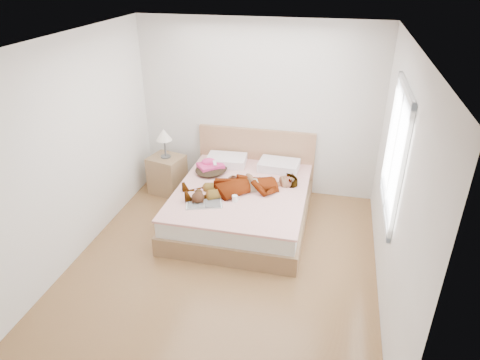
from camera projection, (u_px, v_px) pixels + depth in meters
The scene contains 11 objects.
ground at pixel (224, 262), 5.22m from camera, with size 4.00×4.00×0.00m, color #4F2C18.
woman at pixel (242, 183), 5.73m from camera, with size 0.60×1.61×0.22m, color silver.
hair at pixel (211, 169), 6.26m from camera, with size 0.46×0.56×0.08m, color black.
phone at pixel (215, 163), 6.15m from camera, with size 0.04×0.09×0.01m, color silver.
room_shell at pixel (395, 153), 4.43m from camera, with size 4.00×4.00×4.00m.
bed at pixel (243, 201), 5.98m from camera, with size 1.80×2.08×1.00m.
towel at pixel (210, 166), 6.27m from camera, with size 0.45×0.44×0.18m.
magazine at pixel (204, 203), 5.46m from camera, with size 0.53×0.43×0.03m.
coffee_mug at pixel (235, 198), 5.49m from camera, with size 0.11×0.09×0.08m.
plush_toy at pixel (198, 197), 5.47m from camera, with size 0.20×0.27×0.14m.
nightstand at pixel (167, 172), 6.64m from camera, with size 0.58×0.54×1.05m.
Camera 1 is at (1.13, -4.01, 3.30)m, focal length 32.00 mm.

